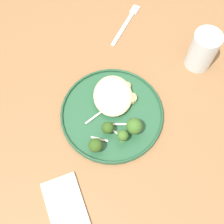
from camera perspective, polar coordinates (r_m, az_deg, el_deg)
ground at (r=1.54m, az=1.33°, el=-9.96°), size 6.00×6.00×0.00m
wooden_dining_table at (r=0.92m, az=2.20°, el=0.27°), size 1.40×1.00×0.74m
dinner_plate at (r=0.82m, az=0.00°, el=-0.33°), size 0.29×0.29×0.02m
noodle_bed at (r=0.82m, az=0.18°, el=3.17°), size 0.13×0.11×0.03m
seared_scallop_large_seared at (r=0.83m, az=0.44°, el=3.76°), size 0.03×0.03×0.01m
seared_scallop_tiny_bay at (r=0.82m, az=3.86°, el=2.73°), size 0.03×0.03×0.02m
seared_scallop_tilted_round at (r=0.84m, az=2.81°, el=5.07°), size 0.03×0.03×0.01m
seared_scallop_center_golden at (r=0.81m, az=1.96°, el=1.67°), size 0.03×0.03×0.02m
broccoli_floret_front_edge at (r=0.75m, az=-3.25°, el=-6.57°), size 0.04×0.04×0.05m
broccoli_floret_right_tilted at (r=0.77m, az=-0.83°, el=-3.16°), size 0.03×0.03×0.05m
broccoli_floret_tall_stalk at (r=0.76m, az=4.41°, el=-2.83°), size 0.04×0.04×0.06m
broccoli_floret_beside_noodles at (r=0.76m, az=2.10°, el=-4.73°), size 0.03×0.03×0.05m
onion_sliver_pale_crescent at (r=0.81m, az=-3.66°, el=-1.13°), size 0.04×0.05×0.00m
onion_sliver_short_strip at (r=0.79m, az=0.54°, el=-3.91°), size 0.03×0.04×0.00m
onion_sliver_curled_piece at (r=0.78m, az=-2.47°, el=-5.36°), size 0.02×0.05×0.00m
onion_sliver_long_sliver at (r=0.80m, az=1.50°, el=-2.44°), size 0.01×0.06×0.00m
water_glass at (r=0.90m, az=17.27°, el=11.22°), size 0.08×0.08×0.13m
dinner_fork at (r=1.00m, az=2.81°, el=17.03°), size 0.17×0.11×0.00m
folded_napkin at (r=0.76m, az=-9.09°, el=-17.90°), size 0.17×0.13×0.01m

